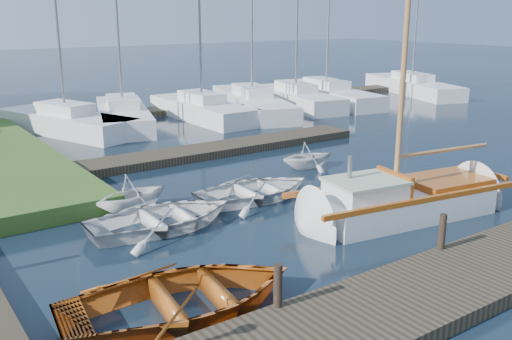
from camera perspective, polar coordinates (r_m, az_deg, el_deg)
ground at (r=15.84m, az=-0.00°, el=-4.19°), size 160.00×160.00×0.00m
near_dock at (r=11.76m, az=17.27°, el=-11.41°), size 18.00×2.20×0.30m
far_dock at (r=22.11m, az=-5.36°, el=1.85°), size 14.00×1.60×0.30m
pontoon at (r=34.17m, az=-1.53°, el=6.74°), size 30.00×1.60×0.30m
mooring_post_1 at (r=10.21m, az=2.21°, el=-11.47°), size 0.16×0.16×0.80m
mooring_post_2 at (r=13.20m, az=18.12°, el=-5.86°), size 0.16×0.16×0.80m
sailboat at (r=16.00m, az=14.68°, el=-3.21°), size 7.36×2.98×9.83m
dinghy at (r=10.61m, az=-7.34°, el=-11.98°), size 4.78×3.68×0.92m
tender_a at (r=14.69m, az=-9.38°, el=-4.36°), size 3.92×2.85×0.79m
tender_b at (r=16.09m, az=-12.32°, el=-2.04°), size 2.56×2.32×1.17m
tender_c at (r=16.77m, az=-0.09°, el=-1.70°), size 3.76×2.76×0.76m
tender_d at (r=20.23m, az=5.19°, el=1.66°), size 2.19×1.95×1.04m
marina_boat_0 at (r=27.51m, az=-18.49°, el=4.72°), size 4.71×7.90×11.86m
marina_boat_1 at (r=28.68m, az=-13.16°, el=5.51°), size 4.56×8.37×11.02m
marina_boat_2 at (r=29.73m, az=-5.43°, el=6.21°), size 2.29×7.67×12.07m
marina_boat_3 at (r=32.00m, az=-0.41°, el=6.89°), size 5.14×10.20×11.10m
marina_boat_4 at (r=33.69m, az=3.98°, el=7.30°), size 3.54×8.25×10.41m
marina_boat_5 at (r=35.73m, az=7.02°, el=7.68°), size 3.88×9.97×11.56m
marina_boat_7 at (r=40.75m, az=15.31°, el=8.21°), size 5.35×9.93×11.65m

